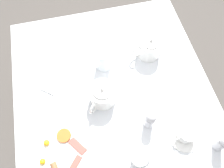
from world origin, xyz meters
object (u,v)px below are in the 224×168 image
at_px(fork_by_plate, 58,34).
at_px(teapot_near, 149,47).
at_px(knife_by_plate, 169,94).
at_px(breakfast_plate, 60,154).
at_px(teapot_far, 103,95).
at_px(teacup_with_saucer_left, 186,134).
at_px(salt_grinder, 150,120).
at_px(napkin_folded, 53,82).
at_px(water_glass_tall, 104,60).
at_px(pepper_grinder, 223,143).
at_px(creamer_jug, 139,159).

bearing_deg(fork_by_plate, teapot_near, -27.43).
bearing_deg(teapot_near, knife_by_plate, -94.99).
height_order(breakfast_plate, teapot_far, teapot_far).
height_order(teapot_near, teacup_with_saucer_left, teapot_near).
bearing_deg(fork_by_plate, knife_by_plate, -45.57).
distance_m(teacup_with_saucer_left, fork_by_plate, 0.86).
relative_size(breakfast_plate, salt_grinder, 2.58).
bearing_deg(napkin_folded, salt_grinder, -38.03).
relative_size(teacup_with_saucer_left, knife_by_plate, 0.74).
bearing_deg(fork_by_plate, salt_grinder, -60.67).
bearing_deg(teapot_near, teapot_far, -155.55).
distance_m(breakfast_plate, fork_by_plate, 0.66).
bearing_deg(water_glass_tall, knife_by_plate, -40.29).
xyz_separation_m(teapot_near, knife_by_plate, (0.03, -0.26, -0.05)).
bearing_deg(salt_grinder, fork_by_plate, 119.33).
distance_m(teapot_near, napkin_folded, 0.52).
height_order(pepper_grinder, napkin_folded, pepper_grinder).
xyz_separation_m(salt_grinder, napkin_folded, (-0.40, 0.32, -0.06)).
bearing_deg(fork_by_plate, breakfast_plate, -95.86).
xyz_separation_m(teapot_far, pepper_grinder, (0.44, -0.33, 0.01)).
height_order(teapot_near, knife_by_plate, teapot_near).
relative_size(pepper_grinder, fork_by_plate, 0.69).
distance_m(napkin_folded, knife_by_plate, 0.58).
xyz_separation_m(breakfast_plate, teacup_with_saucer_left, (0.55, -0.05, 0.02)).
bearing_deg(teapot_far, breakfast_plate, 177.06).
xyz_separation_m(water_glass_tall, knife_by_plate, (0.27, -0.23, -0.06)).
height_order(breakfast_plate, creamer_jug, creamer_jug).
distance_m(teapot_far, fork_by_plate, 0.48).
relative_size(teapot_near, napkin_folded, 1.46).
distance_m(napkin_folded, fork_by_plate, 0.30).
distance_m(creamer_jug, knife_by_plate, 0.35).
relative_size(teapot_far, fork_by_plate, 0.97).
relative_size(teacup_with_saucer_left, creamer_jug, 1.78).
bearing_deg(napkin_folded, knife_by_plate, -19.97).
xyz_separation_m(teapot_far, napkin_folded, (-0.23, 0.15, -0.05)).
height_order(water_glass_tall, pepper_grinder, water_glass_tall).
height_order(salt_grinder, napkin_folded, salt_grinder).
distance_m(water_glass_tall, pepper_grinder, 0.65).
bearing_deg(creamer_jug, salt_grinder, 58.75).
bearing_deg(breakfast_plate, teapot_far, 42.17).
bearing_deg(teapot_near, salt_grinder, -117.93).
bearing_deg(pepper_grinder, teapot_far, 142.88).
xyz_separation_m(breakfast_plate, teapot_near, (0.53, 0.42, 0.04)).
relative_size(napkin_folded, fork_by_plate, 0.87).
bearing_deg(breakfast_plate, salt_grinder, 6.23).
xyz_separation_m(teacup_with_saucer_left, water_glass_tall, (-0.28, 0.44, 0.04)).
distance_m(teapot_far, pepper_grinder, 0.55).
bearing_deg(teapot_far, salt_grinder, -88.48).
bearing_deg(fork_by_plate, creamer_jug, -71.36).
distance_m(teapot_near, creamer_jug, 0.56).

